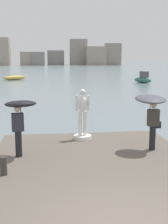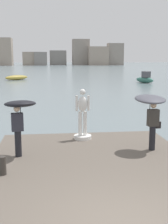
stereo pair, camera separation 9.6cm
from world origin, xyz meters
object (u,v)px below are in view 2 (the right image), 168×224
Objects in this scene: statue_white_figure at (83,120)px; boat_mid at (17,78)px; onlooker_left at (19,112)px; onlooker_right at (151,107)px; boat_near at (145,79)px; mooring_bollard at (3,166)px.

boat_mid is at bearing 99.98° from statue_white_figure.
onlooker_right is (4.55, 0.16, 0.04)m from onlooker_left.
onlooker_left is 0.96× the size of onlooker_right.
onlooker_right is (2.24, -1.73, 0.75)m from statue_white_figure.
boat_mid is (-4.59, 41.06, -1.52)m from onlooker_left.
onlooker_left is at bearing -140.65° from statue_white_figure.
boat_mid is at bearing 157.16° from boat_near.
onlooker_right is at bearing 2.02° from onlooker_left.
statue_white_figure is at bearing -80.02° from boat_mid.
onlooker_left is 3.64× the size of mooring_bollard.
boat_near is at bearing 72.33° from onlooker_right.
statue_white_figure is 2.93m from onlooker_right.
mooring_bollard is at bearing -102.31° from onlooker_left.
onlooker_right is 0.50× the size of boat_mid.
boat_near is 0.89× the size of boat_mid.
boat_near is at bearing 65.51° from onlooker_left.
boat_mid is (-9.13, 40.89, -1.56)m from onlooker_right.
mooring_bollard reaches higher than boat_mid.
statue_white_figure is at bearing 39.35° from onlooker_left.
onlooker_left reaches higher than boat_mid.
mooring_bollard is 37.69m from boat_near.
mooring_bollard is (-0.35, -1.62, -1.25)m from onlooker_left.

